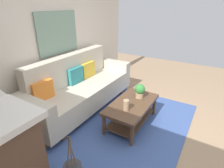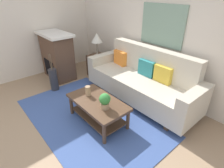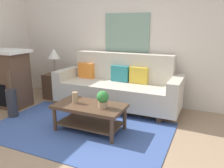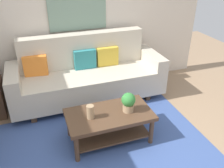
% 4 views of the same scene
% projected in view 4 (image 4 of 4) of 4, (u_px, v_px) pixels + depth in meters
% --- Properties ---
extents(wall_back, '(5.02, 0.10, 2.70)m').
position_uv_depth(wall_back, '(66.00, 14.00, 3.99)').
color(wall_back, beige).
rests_on(wall_back, ground_plane).
extents(area_rug, '(2.85, 1.74, 0.01)m').
position_uv_depth(area_rug, '(98.00, 145.00, 3.20)').
color(area_rug, '#3D5693').
rests_on(area_rug, ground_plane).
extents(couch, '(2.48, 0.84, 1.08)m').
position_uv_depth(couch, '(87.00, 76.00, 4.03)').
color(couch, beige).
rests_on(couch, ground_plane).
extents(throw_pillow_orange, '(0.37, 0.17, 0.32)m').
position_uv_depth(throw_pillow_orange, '(36.00, 66.00, 3.79)').
color(throw_pillow_orange, orange).
rests_on(throw_pillow_orange, couch).
extents(throw_pillow_teal, '(0.36, 0.12, 0.32)m').
position_uv_depth(throw_pillow_teal, '(85.00, 59.00, 4.02)').
color(throw_pillow_teal, teal).
rests_on(throw_pillow_teal, couch).
extents(throw_pillow_mustard, '(0.36, 0.13, 0.32)m').
position_uv_depth(throw_pillow_mustard, '(107.00, 56.00, 4.13)').
color(throw_pillow_mustard, gold).
rests_on(throw_pillow_mustard, couch).
extents(coffee_table, '(1.10, 0.60, 0.43)m').
position_uv_depth(coffee_table, '(109.00, 120.00, 3.15)').
color(coffee_table, '#513826').
rests_on(coffee_table, ground_plane).
extents(tabletop_vase, '(0.09, 0.09, 0.18)m').
position_uv_depth(tabletop_vase, '(90.00, 112.00, 2.97)').
color(tabletop_vase, tan).
rests_on(tabletop_vase, coffee_table).
extents(potted_plant_tabletop, '(0.18, 0.18, 0.26)m').
position_uv_depth(potted_plant_tabletop, '(128.00, 102.00, 3.07)').
color(potted_plant_tabletop, tan).
rests_on(potted_plant_tabletop, coffee_table).
extents(framed_painting, '(0.96, 0.03, 0.78)m').
position_uv_depth(framed_painting, '(77.00, 6.00, 3.92)').
color(framed_painting, gray).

